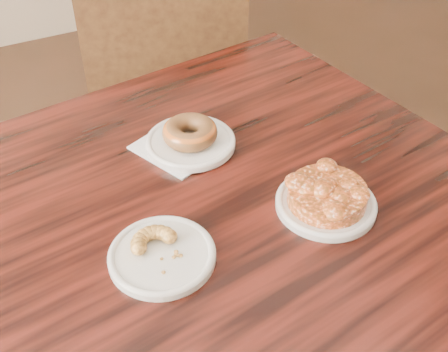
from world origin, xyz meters
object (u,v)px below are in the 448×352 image
chair_far (163,87)px  cruller_fragment (161,248)px  cafe_table (231,334)px  glazed_donut (190,132)px  apple_fritter (328,192)px

chair_far → cruller_fragment: 1.07m
cafe_table → glazed_donut: 0.45m
chair_far → cruller_fragment: bearing=83.6°
chair_far → glazed_donut: 0.81m
chair_far → cruller_fragment: (-0.38, -0.95, 0.32)m
glazed_donut → cruller_fragment: (-0.16, -0.24, -0.01)m
chair_far → cafe_table: bearing=91.2°
chair_far → apple_fritter: chair_far is taller
glazed_donut → cruller_fragment: bearing=-123.8°
chair_far → apple_fritter: bearing=100.6°
chair_far → glazed_donut: (-0.21, -0.70, 0.33)m
cafe_table → cruller_fragment: 0.43m
glazed_donut → cruller_fragment: glazed_donut is taller
apple_fritter → cruller_fragment: size_ratio=2.03×
glazed_donut → cruller_fragment: size_ratio=1.21×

